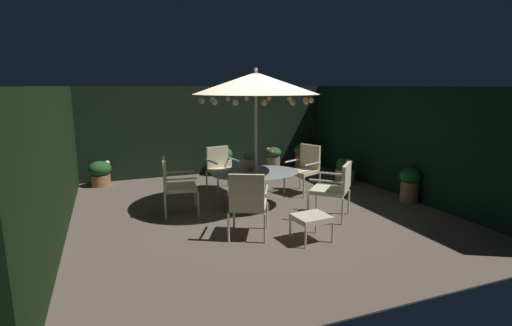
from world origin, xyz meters
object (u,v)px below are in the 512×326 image
patio_umbrella (256,84)px  potted_plant_left_near (345,171)px  patio_chair_east (335,186)px  potted_plant_left_far (273,158)px  centerpiece_planter (250,160)px  potted_plant_right_far (100,173)px  potted_plant_back_right (410,183)px  ottoman_footrest (311,219)px  patio_chair_south (221,166)px  potted_plant_front_corner (222,160)px  patio_dining_table (256,178)px  patio_chair_northeast (248,200)px  patio_chair_southeast (305,166)px  potted_plant_right_near (302,155)px  patio_chair_north (174,182)px

patio_umbrella → potted_plant_left_near: patio_umbrella is taller
patio_chair_east → potted_plant_left_far: 3.92m
centerpiece_planter → potted_plant_right_far: bearing=135.5°
potted_plant_left_near → potted_plant_back_right: potted_plant_back_right is taller
potted_plant_left_far → potted_plant_right_far: bearing=179.9°
potted_plant_back_right → centerpiece_planter: bearing=162.9°
ottoman_footrest → potted_plant_left_far: potted_plant_left_far is taller
patio_chair_east → patio_chair_south: 2.88m
potted_plant_front_corner → potted_plant_back_right: size_ratio=1.07×
patio_dining_table → patio_umbrella: bearing=-148.4°
patio_umbrella → potted_plant_left_near: bearing=19.7°
patio_chair_east → patio_chair_south: patio_chair_east is taller
patio_chair_northeast → patio_chair_southeast: 2.84m
centerpiece_planter → potted_plant_left_far: size_ratio=0.56×
potted_plant_right_near → potted_plant_right_far: size_ratio=1.18×
patio_umbrella → potted_plant_left_near: 3.47m
patio_chair_north → potted_plant_left_near: size_ratio=1.67×
centerpiece_planter → potted_plant_right_near: (2.55, 2.64, -0.52)m
patio_chair_southeast → potted_plant_left_far: size_ratio=1.57×
centerpiece_planter → patio_chair_north: 1.47m
patio_chair_east → potted_plant_front_corner: bearing=102.6°
centerpiece_planter → ottoman_footrest: bearing=-82.4°
patio_umbrella → potted_plant_front_corner: size_ratio=3.57×
patio_chair_south → potted_plant_left_far: bearing=35.5°
patio_chair_south → patio_chair_east: bearing=-62.4°
patio_chair_east → potted_plant_left_near: bearing=51.9°
potted_plant_right_near → potted_plant_front_corner: size_ratio=0.94×
patio_chair_south → potted_plant_back_right: bearing=-35.0°
patio_chair_north → patio_chair_east: patio_chair_north is taller
patio_chair_southeast → potted_plant_front_corner: 2.61m
patio_chair_north → ottoman_footrest: 2.63m
patio_chair_north → patio_chair_southeast: (2.89, 0.41, -0.00)m
centerpiece_planter → patio_chair_south: 1.40m
potted_plant_left_near → potted_plant_back_right: size_ratio=0.90×
patio_chair_south → potted_plant_right_near: (2.73, 1.30, -0.16)m
patio_chair_southeast → potted_plant_back_right: (1.61, -1.39, -0.21)m
patio_chair_east → centerpiece_planter: bearing=133.3°
patio_dining_table → potted_plant_right_near: (2.48, 2.80, -0.19)m
patio_chair_east → patio_chair_southeast: 1.69m
patio_dining_table → centerpiece_planter: bearing=113.6°
patio_umbrella → patio_chair_southeast: (1.39, 0.60, -1.74)m
centerpiece_planter → patio_chair_east: bearing=-46.7°
patio_chair_south → potted_plant_right_far: bearing=152.2°
patio_chair_east → patio_umbrella: bearing=135.5°
potted_plant_left_far → potted_plant_left_near: (1.04, -1.87, -0.06)m
patio_chair_north → patio_chair_south: (1.25, 1.30, -0.06)m
patio_umbrella → centerpiece_planter: bearing=113.6°
patio_chair_north → patio_chair_southeast: size_ratio=1.00×
potted_plant_right_far → potted_plant_back_right: potted_plant_back_right is taller
potted_plant_left_far → potted_plant_back_right: potted_plant_back_right is taller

